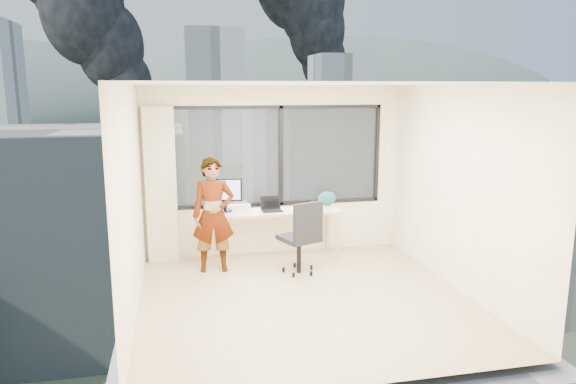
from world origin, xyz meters
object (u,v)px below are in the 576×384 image
object	(u,v)px
person	(213,215)
monitor	(225,195)
desk	(279,234)
laptop	(272,205)
chair	(299,236)
game_console	(237,206)
handbag	(327,198)

from	to	relation	value
person	monitor	bearing A→B (deg)	67.25
desk	laptop	bearing A→B (deg)	-150.19
desk	chair	distance (m)	0.75
game_console	chair	bearing A→B (deg)	-63.41
desk	game_console	world-z (taller)	game_console
desk	monitor	bearing A→B (deg)	175.31
chair	monitor	distance (m)	1.32
laptop	handbag	distance (m)	0.94
monitor	laptop	bearing A→B (deg)	-1.84
person	handbag	bearing A→B (deg)	18.82
person	chair	bearing A→B (deg)	-14.26
monitor	handbag	xyz separation A→B (m)	(1.60, 0.09, -0.15)
chair	monitor	size ratio (longest dim) A/B	2.09
desk	handbag	xyz separation A→B (m)	(0.80, 0.15, 0.48)
desk	person	bearing A→B (deg)	-159.69
handbag	desk	bearing A→B (deg)	176.73
desk	laptop	size ratio (longest dim) A/B	5.62
chair	game_console	xyz separation A→B (m)	(-0.74, 0.97, 0.26)
person	desk	bearing A→B (deg)	22.89
desk	monitor	world-z (taller)	monitor
person	monitor	world-z (taller)	person
desk	person	distance (m)	1.16
person	handbag	size ratio (longest dim) A/B	5.73
monitor	chair	bearing A→B (deg)	-30.71
chair	game_console	size ratio (longest dim) A/B	3.26
monitor	laptop	world-z (taller)	monitor
monitor	laptop	distance (m)	0.71
monitor	game_console	distance (m)	0.35
game_console	person	bearing A→B (deg)	-134.45
desk	chair	xyz separation A→B (m)	(0.14, -0.72, 0.16)
game_console	handbag	bearing A→B (deg)	-14.61
laptop	handbag	bearing A→B (deg)	11.01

